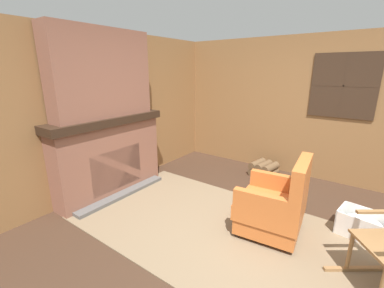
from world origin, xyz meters
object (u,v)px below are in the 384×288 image
at_px(armchair, 275,207).
at_px(laundry_basket, 363,225).
at_px(firewood_stack, 264,169).
at_px(decorative_plate_on_mantel, 105,108).
at_px(storage_case, 141,107).
at_px(oil_lamp_vase, 69,116).

xyz_separation_m(armchair, laundry_basket, (0.85, 0.54, -0.20)).
xyz_separation_m(firewood_stack, decorative_plate_on_mantel, (-1.72, -2.00, 1.19)).
height_order(armchair, firewood_stack, armchair).
height_order(laundry_basket, decorative_plate_on_mantel, decorative_plate_on_mantel).
xyz_separation_m(storage_case, decorative_plate_on_mantel, (-0.02, -0.68, 0.06)).
relative_size(armchair, firewood_stack, 2.01).
bearing_deg(oil_lamp_vase, armchair, 21.50).
distance_m(oil_lamp_vase, storage_case, 1.24).
distance_m(firewood_stack, laundry_basket, 1.91).
xyz_separation_m(firewood_stack, laundry_basket, (1.58, -1.06, 0.02)).
bearing_deg(storage_case, oil_lamp_vase, -90.01).
relative_size(armchair, laundry_basket, 1.72).
bearing_deg(decorative_plate_on_mantel, laundry_basket, 15.86).
distance_m(laundry_basket, decorative_plate_on_mantel, 3.63).
xyz_separation_m(armchair, storage_case, (-2.43, 0.28, 0.91)).
bearing_deg(decorative_plate_on_mantel, armchair, 9.18).
bearing_deg(firewood_stack, oil_lamp_vase, -123.55).
distance_m(armchair, decorative_plate_on_mantel, 2.67).
bearing_deg(armchair, firewood_stack, -71.55).
relative_size(armchair, oil_lamp_vase, 4.21).
xyz_separation_m(armchair, oil_lamp_vase, (-2.43, -0.96, 0.93)).
bearing_deg(decorative_plate_on_mantel, oil_lamp_vase, -87.96).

